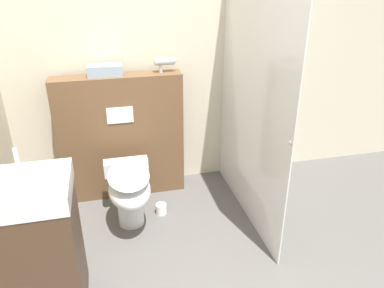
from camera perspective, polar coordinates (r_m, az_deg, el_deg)
name	(u,v)px	position (r m, az deg, el deg)	size (l,w,h in m)	color
wall_back	(158,53)	(3.39, -5.14, 13.61)	(8.00, 0.06, 2.50)	beige
partition_panel	(122,137)	(3.40, -10.69, 1.05)	(1.09, 0.21, 1.12)	brown
shower_glass	(251,101)	(2.93, 9.04, 6.42)	(0.04, 1.40, 2.00)	silver
toilet	(129,190)	(3.01, -9.53, -6.94)	(0.36, 0.61, 0.52)	white
sink_vanity	(31,249)	(2.44, -23.28, -14.45)	(0.55, 0.44, 1.05)	#473323
hair_drier	(165,62)	(3.24, -4.10, 12.40)	(0.20, 0.06, 0.12)	#B7B7BC
folded_towel	(105,70)	(3.21, -13.18, 10.88)	(0.28, 0.15, 0.09)	#8C9EAD
spare_toilet_roll	(161,209)	(3.29, -4.71, -9.82)	(0.09, 0.09, 0.09)	white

